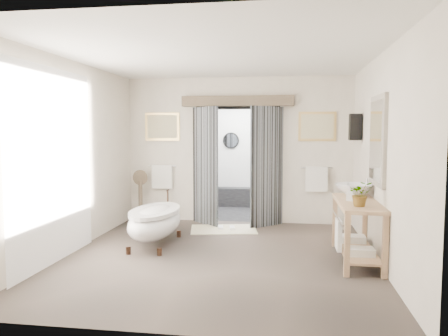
{
  "coord_description": "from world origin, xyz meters",
  "views": [
    {
      "loc": [
        1.0,
        -6.18,
        1.83
      ],
      "look_at": [
        0.0,
        0.6,
        1.25
      ],
      "focal_mm": 35.0,
      "sensor_mm": 36.0,
      "label": 1
    }
  ],
  "objects": [
    {
      "name": "ground_plane",
      "position": [
        0.0,
        0.0,
        0.0
      ],
      "size": [
        5.0,
        5.0,
        0.0
      ],
      "primitive_type": "plane",
      "color": "brown"
    },
    {
      "name": "room_shell",
      "position": [
        -0.04,
        -0.13,
        1.86
      ],
      "size": [
        4.52,
        5.02,
        2.91
      ],
      "color": "beige",
      "rests_on": "ground_plane"
    },
    {
      "name": "shower_room",
      "position": [
        0.0,
        3.99,
        0.91
      ],
      "size": [
        2.22,
        2.01,
        2.51
      ],
      "color": "black",
      "rests_on": "ground_plane"
    },
    {
      "name": "back_wall_dressing",
      "position": [
        0.0,
        2.32,
        1.56
      ],
      "size": [
        3.82,
        0.69,
        2.52
      ],
      "color": "black",
      "rests_on": "ground_plane"
    },
    {
      "name": "clawfoot_tub",
      "position": [
        -1.1,
        0.48,
        0.39
      ],
      "size": [
        0.73,
        1.63,
        0.8
      ],
      "color": "#372218",
      "rests_on": "ground_plane"
    },
    {
      "name": "vanity",
      "position": [
        1.95,
        0.08,
        0.51
      ],
      "size": [
        0.57,
        1.6,
        0.85
      ],
      "color": "tan",
      "rests_on": "ground_plane"
    },
    {
      "name": "pedestal_mirror",
      "position": [
        -1.95,
        2.23,
        0.45
      ],
      "size": [
        0.31,
        0.2,
        1.05
      ],
      "color": "brown",
      "rests_on": "ground_plane"
    },
    {
      "name": "rug",
      "position": [
        -0.18,
        1.73,
        0.01
      ],
      "size": [
        1.33,
        1.01,
        0.01
      ],
      "primitive_type": "cube",
      "rotation": [
        0.0,
        0.0,
        0.19
      ],
      "color": "beige",
      "rests_on": "ground_plane"
    },
    {
      "name": "slippers",
      "position": [
        -0.12,
        1.73,
        0.04
      ],
      "size": [
        0.35,
        0.25,
        0.05
      ],
      "color": "white",
      "rests_on": "rug"
    },
    {
      "name": "basin",
      "position": [
        1.99,
        0.54,
        0.95
      ],
      "size": [
        0.67,
        0.67,
        0.19
      ],
      "primitive_type": "imported",
      "rotation": [
        0.0,
        0.0,
        -0.22
      ],
      "color": "white",
      "rests_on": "vanity"
    },
    {
      "name": "plant",
      "position": [
        1.94,
        -0.36,
        1.02
      ],
      "size": [
        0.31,
        0.27,
        0.33
      ],
      "primitive_type": "imported",
      "rotation": [
        0.0,
        0.0,
        0.04
      ],
      "color": "gray",
      "rests_on": "vanity"
    },
    {
      "name": "soap_bottle_a",
      "position": [
        1.88,
        0.11,
        0.95
      ],
      "size": [
        0.12,
        0.12,
        0.21
      ],
      "primitive_type": "imported",
      "rotation": [
        0.0,
        0.0,
        -0.36
      ],
      "color": "gray",
      "rests_on": "vanity"
    },
    {
      "name": "soap_bottle_b",
      "position": [
        1.93,
        0.76,
        0.94
      ],
      "size": [
        0.19,
        0.19,
        0.19
      ],
      "primitive_type": "imported",
      "rotation": [
        0.0,
        0.0,
        0.42
      ],
      "color": "gray",
      "rests_on": "vanity"
    }
  ]
}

